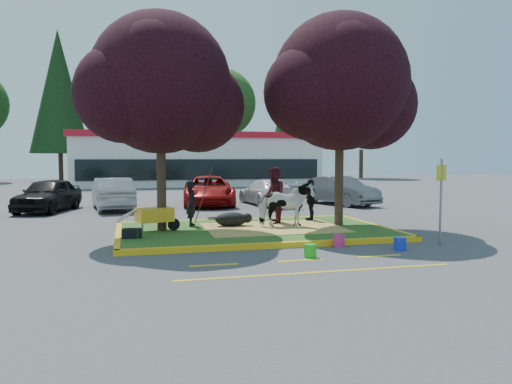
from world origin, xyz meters
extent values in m
plane|color=#424244|center=(0.00, 0.00, 0.00)|extent=(90.00, 90.00, 0.00)
cube|color=#25551A|center=(0.00, 0.00, 0.07)|extent=(8.00, 5.00, 0.15)
cube|color=yellow|center=(0.00, -2.58, 0.07)|extent=(8.30, 0.16, 0.15)
cube|color=yellow|center=(0.00, 2.58, 0.07)|extent=(8.30, 0.16, 0.15)
cube|color=yellow|center=(-4.08, 0.00, 0.07)|extent=(0.16, 5.30, 0.15)
cube|color=yellow|center=(4.08, 0.00, 0.07)|extent=(0.16, 5.30, 0.15)
cube|color=#E0C35C|center=(0.60, 0.00, 0.15)|extent=(4.20, 3.00, 0.01)
cylinder|color=black|center=(-2.80, 0.40, 1.91)|extent=(0.28, 0.28, 3.53)
sphere|color=black|center=(-2.80, 0.40, 4.56)|extent=(4.20, 4.20, 4.20)
sphere|color=black|center=(-1.64, 0.60, 3.93)|extent=(2.86, 2.86, 2.86)
sphere|color=black|center=(-3.85, 0.10, 4.18)|extent=(2.86, 2.86, 2.86)
cylinder|color=black|center=(2.90, 0.20, 2.00)|extent=(0.28, 0.28, 3.70)
sphere|color=black|center=(2.90, 0.20, 4.77)|extent=(4.40, 4.40, 4.40)
sphere|color=black|center=(4.11, 0.40, 4.11)|extent=(2.99, 2.99, 2.99)
sphere|color=black|center=(1.80, -0.10, 4.37)|extent=(2.99, 2.99, 2.99)
cube|color=yellow|center=(-2.00, -4.20, 0.00)|extent=(1.10, 0.12, 0.01)
cube|color=yellow|center=(0.00, -4.20, 0.00)|extent=(1.10, 0.12, 0.01)
cube|color=yellow|center=(2.00, -4.20, 0.00)|extent=(1.10, 0.12, 0.01)
cube|color=yellow|center=(0.00, -5.40, 0.00)|extent=(6.00, 0.10, 0.01)
cube|color=silver|center=(2.00, 28.00, 2.00)|extent=(20.00, 8.00, 4.00)
cube|color=#AF1220|center=(2.00, 28.00, 4.15)|extent=(20.40, 8.40, 0.50)
cube|color=black|center=(2.00, 23.95, 1.40)|extent=(19.00, 0.10, 1.60)
cylinder|color=black|center=(-10.00, 37.00, 1.96)|extent=(0.44, 0.44, 3.92)
cone|color=black|center=(-10.00, 37.00, 8.68)|extent=(5.60, 5.60, 11.90)
cylinder|color=black|center=(-2.00, 38.50, 1.54)|extent=(0.44, 0.44, 3.08)
sphere|color=#143811|center=(-2.00, 38.50, 6.82)|extent=(6.16, 6.16, 6.16)
cylinder|color=black|center=(6.00, 37.50, 1.82)|extent=(0.44, 0.44, 3.64)
sphere|color=#143811|center=(6.00, 37.50, 8.06)|extent=(7.28, 7.28, 7.28)
cylinder|color=black|center=(14.00, 38.00, 1.75)|extent=(0.44, 0.44, 3.50)
cone|color=black|center=(14.00, 38.00, 7.75)|extent=(5.00, 5.00, 10.62)
cylinder|color=black|center=(22.00, 37.00, 1.61)|extent=(0.44, 0.44, 3.22)
sphere|color=#143811|center=(22.00, 37.00, 7.13)|extent=(6.44, 6.44, 6.44)
imported|color=white|center=(1.03, 0.04, 0.86)|extent=(1.74, 0.90, 1.43)
ellipsoid|color=black|center=(-0.59, 0.67, 0.38)|extent=(1.20, 0.94, 0.46)
imported|color=black|center=(-1.80, 1.15, 0.88)|extent=(0.43, 0.59, 1.47)
imported|color=#49141F|center=(0.94, 1.06, 1.09)|extent=(0.84, 1.01, 1.88)
imported|color=black|center=(2.37, 1.41, 0.87)|extent=(0.49, 0.90, 1.45)
cylinder|color=black|center=(-2.46, 0.23, 0.34)|extent=(0.38, 0.18, 0.37)
cylinder|color=slate|center=(-3.38, 0.01, 0.28)|extent=(0.04, 0.04, 0.27)
cylinder|color=slate|center=(-3.38, 0.46, 0.28)|extent=(0.04, 0.04, 0.27)
cube|color=gold|center=(-3.02, 0.23, 0.64)|extent=(1.17, 0.90, 0.41)
cylinder|color=slate|center=(-3.80, 0.01, 0.66)|extent=(0.65, 0.24, 0.34)
cylinder|color=slate|center=(-3.80, 0.46, 0.66)|extent=(0.65, 0.24, 0.34)
cube|color=black|center=(-3.70, -0.90, 0.28)|extent=(0.52, 0.29, 0.26)
cube|color=black|center=(-3.70, -0.85, 0.28)|extent=(0.55, 0.42, 0.26)
cylinder|color=slate|center=(4.30, -3.25, 1.16)|extent=(0.06, 0.06, 2.32)
cube|color=gold|center=(4.30, -3.25, 1.95)|extent=(0.32, 0.09, 0.42)
cylinder|color=green|center=(0.35, -3.92, 0.16)|extent=(0.35, 0.35, 0.32)
cylinder|color=#D02E72|center=(1.57, -2.80, 0.16)|extent=(0.34, 0.34, 0.33)
cylinder|color=#1933CC|center=(2.87, -3.65, 0.17)|extent=(0.32, 0.32, 0.34)
imported|color=black|center=(-7.13, 8.31, 0.73)|extent=(2.80, 4.58, 1.46)
imported|color=gray|center=(-4.44, 8.37, 0.72)|extent=(2.08, 4.53, 1.44)
imported|color=#990E0C|center=(0.07, 9.35, 0.72)|extent=(3.02, 5.44, 1.44)
imported|color=white|center=(2.90, 8.96, 0.63)|extent=(2.14, 4.49, 1.26)
imported|color=#515458|center=(6.42, 7.93, 0.71)|extent=(2.79, 4.54, 1.41)
camera|label=1|loc=(-3.81, -14.84, 2.36)|focal=35.00mm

